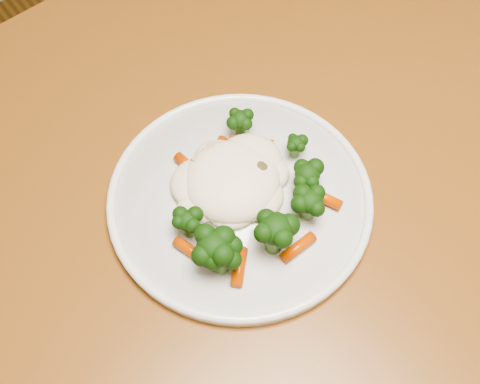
{
  "coord_description": "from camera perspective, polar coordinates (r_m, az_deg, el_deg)",
  "views": [
    {
      "loc": [
        -0.05,
        -0.19,
        1.31
      ],
      "look_at": [
        0.16,
        0.08,
        0.77
      ],
      "focal_mm": 45.0,
      "sensor_mm": 36.0,
      "label": 1
    }
  ],
  "objects": [
    {
      "name": "meal",
      "position": [
        0.62,
        0.27,
        -0.4
      ],
      "size": [
        0.19,
        0.18,
        0.05
      ],
      "color": "#FFEDCB",
      "rests_on": "plate"
    },
    {
      "name": "dining_table",
      "position": [
        0.73,
        -5.37,
        -7.69
      ],
      "size": [
        1.29,
        0.92,
        0.75
      ],
      "rotation": [
        0.0,
        0.0,
        0.09
      ],
      "color": "brown",
      "rests_on": "ground"
    },
    {
      "name": "plate",
      "position": [
        0.65,
        0.0,
        -0.67
      ],
      "size": [
        0.29,
        0.29,
        0.01
      ],
      "primitive_type": "cylinder",
      "color": "white",
      "rests_on": "dining_table"
    }
  ]
}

